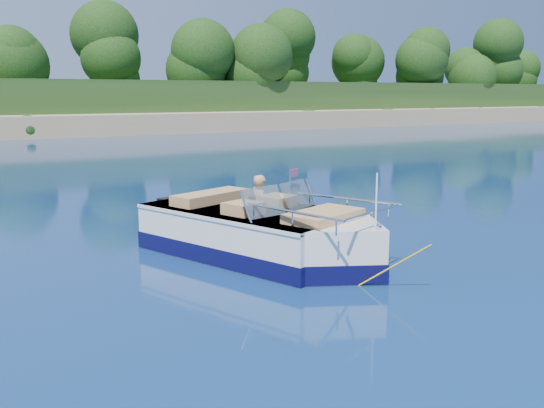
{
  "coord_description": "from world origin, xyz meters",
  "views": [
    {
      "loc": [
        -7.2,
        -8.35,
        3.01
      ],
      "look_at": [
        -1.27,
        1.79,
        0.85
      ],
      "focal_mm": 40.0,
      "sensor_mm": 36.0,
      "label": 1
    }
  ],
  "objects": [
    {
      "name": "treeline",
      "position": [
        0.04,
        41.01,
        5.55
      ],
      "size": [
        150.0,
        7.12,
        8.19
      ],
      "color": "black",
      "rests_on": "ground"
    },
    {
      "name": "tow_tube",
      "position": [
        -0.58,
        3.58,
        0.1
      ],
      "size": [
        1.94,
        1.94,
        0.39
      ],
      "rotation": [
        0.0,
        0.0,
        0.41
      ],
      "color": "yellow",
      "rests_on": "ground"
    },
    {
      "name": "motorboat",
      "position": [
        -1.79,
        1.1,
        0.39
      ],
      "size": [
        3.39,
        5.76,
        2.0
      ],
      "rotation": [
        0.0,
        0.0,
        0.34
      ],
      "color": "white",
      "rests_on": "ground"
    },
    {
      "name": "boy",
      "position": [
        -0.54,
        3.66,
        0.0
      ],
      "size": [
        0.44,
        0.87,
        1.67
      ],
      "primitive_type": "imported",
      "rotation": [
        0.0,
        -0.17,
        1.51
      ],
      "color": "tan",
      "rests_on": "ground"
    },
    {
      "name": "ground",
      "position": [
        0.0,
        0.0,
        0.0
      ],
      "size": [
        160.0,
        160.0,
        0.0
      ],
      "primitive_type": "plane",
      "color": "#0A1A4C",
      "rests_on": "ground"
    }
  ]
}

